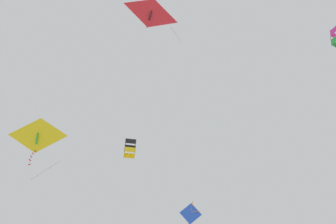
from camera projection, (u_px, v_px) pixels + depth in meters
name	position (u px, v px, depth m)	size (l,w,h in m)	color
kite_delta_upper_right	(151.00, 14.00, 32.89)	(4.84, 3.76, 8.31)	red
kite_diamond_highest	(191.00, 215.00, 34.05)	(3.42, 2.39, 9.42)	blue
kite_box_mid_left	(130.00, 148.00, 30.99)	(1.27, 1.30, 1.36)	black
kite_delta_far_centre	(38.00, 136.00, 28.11)	(3.33, 2.83, 6.01)	yellow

